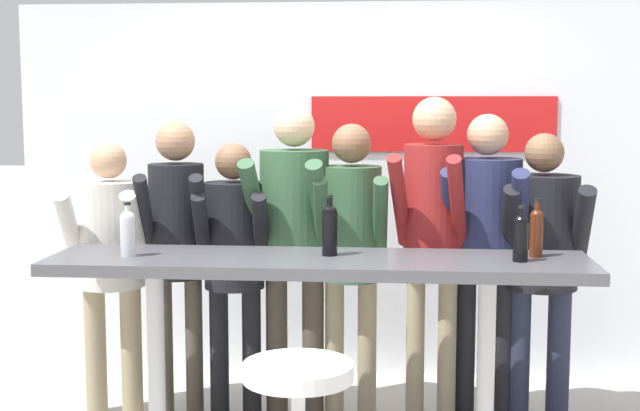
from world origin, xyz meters
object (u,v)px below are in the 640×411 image
person_center (294,227)px  person_far_left (110,250)px  person_left (177,233)px  person_rightmost (542,249)px  wine_bottle_2 (330,227)px  person_center_left (234,249)px  wine_bottle_1 (536,230)px  wine_bottle_3 (128,231)px  wine_bottle_0 (521,236)px  tasting_table (318,286)px  person_far_right (486,235)px  person_center_right (351,237)px  person_right (433,221)px

person_center → person_far_left: bearing=-169.4°
person_far_left → person_left: (0.39, 0.02, 0.10)m
person_far_left → person_rightmost: size_ratio=0.96×
person_left → wine_bottle_2: person_left is taller
person_left → person_center_left: bearing=-4.0°
wine_bottle_1 → wine_bottle_3: wine_bottle_1 is taller
person_rightmost → wine_bottle_0: bearing=-105.3°
tasting_table → wine_bottle_2: size_ratio=8.71×
person_center_left → person_far_right: 1.43m
person_far_left → person_far_right: (2.14, 0.05, 0.11)m
person_center → wine_bottle_0: person_center is taller
person_far_right → person_center: bearing=-172.9°
person_center_left → person_center_right: size_ratio=0.94×
wine_bottle_0 → wine_bottle_1: 0.17m
person_center_right → person_center: bearing=175.8°
person_right → person_rightmost: person_right is taller
person_far_right → wine_bottle_3: 1.96m
person_right → wine_bottle_3: (-1.55, -0.60, 0.01)m
tasting_table → person_center: person_center is taller
person_center_right → wine_bottle_0: (0.86, -0.64, 0.12)m
person_right → wine_bottle_3: bearing=-147.8°
person_far_right → wine_bottle_2: person_far_right is taller
person_center_right → wine_bottle_1: (0.95, -0.50, 0.12)m
tasting_table → wine_bottle_2: wine_bottle_2 is taller
wine_bottle_2 → person_far_right: bearing=33.3°
wine_bottle_3 → wine_bottle_2: bearing=6.3°
person_center_right → wine_bottle_3: 1.28m
person_center_right → person_far_right: (0.75, -0.00, 0.02)m
person_far_left → person_center: (1.06, 0.07, 0.14)m
person_left → wine_bottle_2: bearing=-35.2°
person_left → person_center: person_center is taller
person_left → person_center_right: bearing=-3.9°
person_center_right → person_left: bearing=-179.7°
person_center → wine_bottle_1: bearing=-14.8°
person_left → wine_bottle_1: person_left is taller
person_left → person_far_right: size_ratio=0.97×
person_far_left → wine_bottle_1: 2.39m
person_left → wine_bottle_3: 0.64m
person_center_right → wine_bottle_1: bearing=-29.5°
wine_bottle_1 → wine_bottle_3: (-2.04, -0.16, -0.01)m
person_right → wine_bottle_1: bearing=-30.2°
person_left → person_center_left: 0.34m
wine_bottle_0 → wine_bottle_2: (-0.94, 0.09, 0.02)m
person_center_right → wine_bottle_3: (-1.09, -0.66, 0.12)m
tasting_table → wine_bottle_1: bearing=5.5°
person_left → wine_bottle_0: (1.86, -0.60, 0.10)m
tasting_table → person_center_left: (-0.54, 0.58, 0.08)m
tasting_table → person_left: size_ratio=1.58×
person_center_left → wine_bottle_2: bearing=-46.6°
person_far_left → person_left: bearing=-0.3°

